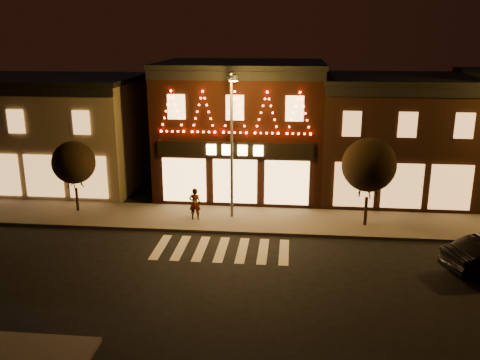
# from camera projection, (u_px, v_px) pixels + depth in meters

# --- Properties ---
(ground) EXTENTS (120.00, 120.00, 0.00)m
(ground) POSITION_uv_depth(u_px,v_px,m) (208.00, 289.00, 21.11)
(ground) COLOR black
(ground) RESTS_ON ground
(sidewalk_far) EXTENTS (44.00, 4.00, 0.15)m
(sidewalk_far) POSITION_uv_depth(u_px,v_px,m) (267.00, 220.00, 28.54)
(sidewalk_far) COLOR #47423D
(sidewalk_far) RESTS_ON ground
(building_left) EXTENTS (12.20, 8.28, 7.30)m
(building_left) POSITION_uv_depth(u_px,v_px,m) (49.00, 131.00, 34.73)
(building_left) COLOR #756853
(building_left) RESTS_ON ground
(building_pulp) EXTENTS (10.20, 8.34, 8.30)m
(building_pulp) POSITION_uv_depth(u_px,v_px,m) (242.00, 127.00, 33.32)
(building_pulp) COLOR black
(building_pulp) RESTS_ON ground
(building_right_a) EXTENTS (9.20, 8.28, 7.50)m
(building_right_a) POSITION_uv_depth(u_px,v_px,m) (392.00, 136.00, 32.52)
(building_right_a) COLOR #341B12
(building_right_a) RESTS_ON ground
(streetlamp_mid) EXTENTS (0.64, 1.81, 7.88)m
(streetlamp_mid) POSITION_uv_depth(u_px,v_px,m) (232.00, 136.00, 27.47)
(streetlamp_mid) COLOR #59595E
(streetlamp_mid) RESTS_ON sidewalk_far
(tree_left) EXTENTS (2.43, 2.43, 4.06)m
(tree_left) POSITION_uv_depth(u_px,v_px,m) (74.00, 162.00, 29.18)
(tree_left) COLOR black
(tree_left) RESTS_ON sidewalk_far
(tree_right) EXTENTS (2.81, 2.81, 4.70)m
(tree_right) POSITION_uv_depth(u_px,v_px,m) (369.00, 165.00, 26.82)
(tree_right) COLOR black
(tree_right) RESTS_ON sidewalk_far
(pedestrian) EXTENTS (0.65, 0.43, 1.78)m
(pedestrian) POSITION_uv_depth(u_px,v_px,m) (195.00, 204.00, 28.30)
(pedestrian) COLOR gray
(pedestrian) RESTS_ON sidewalk_far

